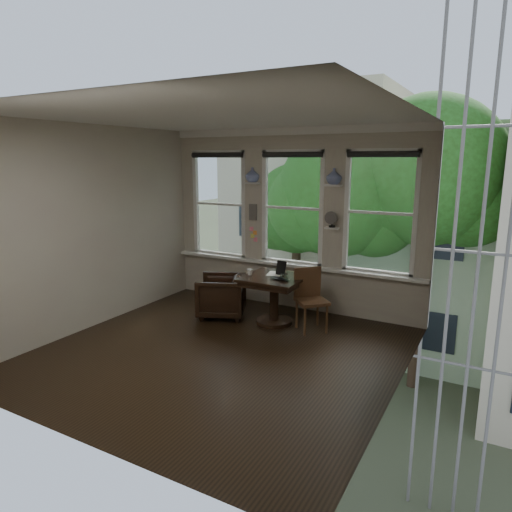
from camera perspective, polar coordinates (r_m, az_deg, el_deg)
The scene contains 25 objects.
ground at distance 6.17m, azimuth -4.42°, elevation -11.91°, with size 4.50×4.50×0.00m, color black.
ceiling at distance 5.67m, azimuth -4.93°, elevation 17.06°, with size 4.50×4.50×0.00m, color silver.
wall_back at distance 7.68m, azimuth 4.65°, elevation 4.51°, with size 4.50×4.50×0.00m, color beige.
wall_front at distance 4.09m, azimuth -22.31°, elevation -3.02°, with size 4.50×4.50×0.00m, color beige.
wall_left at distance 7.21m, azimuth -19.78°, elevation 3.34°, with size 4.50×4.50×0.00m, color beige.
wall_right at distance 4.88m, azimuth 17.95°, elevation -0.37°, with size 4.50×4.50×0.00m, color beige.
window_left at distance 8.36m, azimuth -4.48°, elevation 6.49°, with size 1.10×0.12×1.90m, color white, non-canonical shape.
window_center at distance 7.66m, azimuth 4.68°, elevation 5.99°, with size 1.10×0.12×1.90m, color white, non-canonical shape.
window_right at distance 7.19m, azimuth 15.31°, elevation 5.22°, with size 1.10×0.12×1.90m, color white, non-canonical shape.
shelf_left at distance 7.87m, azimuth -0.46°, elevation 9.11°, with size 0.26×0.16×0.03m, color white.
shelf_right at distance 7.27m, azimuth 9.68°, elevation 8.70°, with size 0.26×0.16×0.03m, color white.
intercom at distance 7.93m, azimuth -0.34°, elevation 5.51°, with size 0.14×0.06×0.28m, color #59544F.
sticky_notes at distance 7.99m, azimuth -0.32°, elevation 3.02°, with size 0.16×0.01×0.24m, color pink, non-canonical shape.
desk_fan at distance 7.30m, azimuth 9.47°, elevation 4.23°, with size 0.20×0.20×0.24m, color #59544F, non-canonical shape.
vase_left at distance 7.86m, azimuth -0.46°, elevation 10.12°, with size 0.24×0.24×0.25m, color silver.
vase_right at distance 7.26m, azimuth 9.72°, elevation 9.80°, with size 0.24×0.24×0.25m, color silver.
table at distance 7.05m, azimuth 2.28°, elevation -5.52°, with size 0.90×0.90×0.75m, color black, non-canonical shape.
armchair_left at distance 7.40m, azimuth -4.39°, elevation -5.01°, with size 0.72×0.74×0.67m, color black.
cushion_red at distance 7.37m, azimuth -4.41°, elevation -4.17°, with size 0.45×0.45×0.06m, color maroon.
side_chair_right at distance 6.78m, azimuth 7.00°, elevation -5.59°, with size 0.42×0.42×0.92m, color #4B321B, non-canonical shape.
laptop at distance 6.73m, azimuth 2.81°, elevation -2.96°, with size 0.29×0.19×0.02m, color black.
mug at distance 7.02m, azimuth -0.76°, elevation -2.02°, with size 0.10×0.10×0.09m, color white.
drinking_glass at distance 6.75m, azimuth 3.58°, elevation -2.60°, with size 0.12×0.12×0.09m, color white.
tablet at distance 7.02m, azimuth 3.16°, elevation -1.50°, with size 0.16×0.02×0.22m, color black.
papers at distance 7.11m, azimuth 2.37°, elevation -2.22°, with size 0.22×0.30×0.00m, color silver.
Camera 1 is at (3.12, -4.70, 2.50)m, focal length 32.00 mm.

